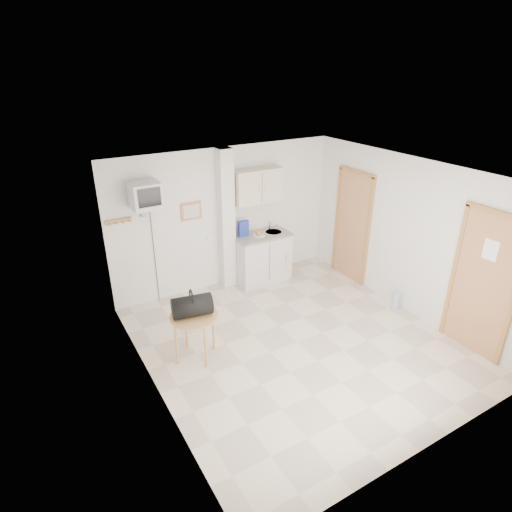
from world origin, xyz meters
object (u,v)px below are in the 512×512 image
duffel_bag (192,306)px  water_bottle (396,300)px  round_table (194,320)px  crt_television (145,196)px

duffel_bag → water_bottle: bearing=1.4°
round_table → duffel_bag: 0.24m
round_table → duffel_bag: duffel_bag is taller
crt_television → water_bottle: (3.43, -2.08, -1.79)m
crt_television → water_bottle: size_ratio=6.49×
round_table → water_bottle: size_ratio=2.05×
crt_television → duffel_bag: (0.03, -1.57, -1.11)m
round_table → duffel_bag: (-0.02, 0.00, 0.23)m
crt_television → water_bottle: bearing=-31.2°
duffel_bag → water_bottle: size_ratio=1.72×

